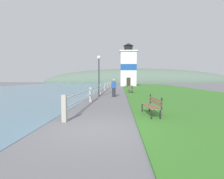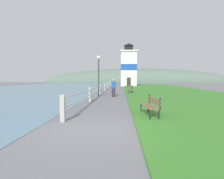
% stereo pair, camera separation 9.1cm
% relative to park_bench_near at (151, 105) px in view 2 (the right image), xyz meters
% --- Properties ---
extents(ground_plane, '(160.00, 160.00, 0.00)m').
position_rel_park_bench_near_xyz_m(ground_plane, '(-2.33, -2.21, -0.54)').
color(ground_plane, slate).
extents(grass_verge, '(12.00, 56.40, 0.06)m').
position_rel_park_bench_near_xyz_m(grass_verge, '(5.15, 16.59, -0.51)').
color(grass_verge, '#387528').
rests_on(grass_verge, ground_plane).
extents(water_strip, '(24.00, 90.24, 0.01)m').
position_rel_park_bench_near_xyz_m(water_strip, '(-16.30, 16.59, -0.53)').
color(water_strip, slate).
rests_on(water_strip, ground_plane).
extents(seawall_railing, '(0.18, 31.14, 1.08)m').
position_rel_park_bench_near_xyz_m(seawall_railing, '(-3.70, 14.27, 0.10)').
color(seawall_railing, '#A8A399').
rests_on(seawall_railing, ground_plane).
extents(park_bench_near, '(0.65, 1.75, 0.94)m').
position_rel_park_bench_near_xyz_m(park_bench_near, '(0.00, 0.00, 0.00)').
color(park_bench_near, brown).
rests_on(park_bench_near, ground_plane).
extents(park_bench_midway, '(0.53, 1.86, 0.94)m').
position_rel_park_bench_near_xyz_m(park_bench_midway, '(-0.19, 13.25, 0.00)').
color(park_bench_midway, brown).
rests_on(park_bench_midway, ground_plane).
extents(park_bench_far, '(0.50, 1.67, 0.94)m').
position_rel_park_bench_near_xyz_m(park_bench_far, '(-0.22, 27.20, -0.00)').
color(park_bench_far, brown).
rests_on(park_bench_far, ground_plane).
extents(lighthouse, '(4.14, 4.14, 10.05)m').
position_rel_park_bench_near_xyz_m(lighthouse, '(0.37, 33.43, 3.95)').
color(lighthouse, white).
rests_on(lighthouse, ground_plane).
extents(person_strolling, '(0.42, 0.24, 1.71)m').
position_rel_park_bench_near_xyz_m(person_strolling, '(-2.10, 8.66, 0.39)').
color(person_strolling, '#28282D').
rests_on(person_strolling, ground_plane).
extents(lamp_post, '(0.36, 0.36, 3.96)m').
position_rel_park_bench_near_xyz_m(lamp_post, '(-3.55, 8.91, 2.20)').
color(lamp_post, '#333338').
rests_on(lamp_post, ground_plane).
extents(distant_hillside, '(80.00, 16.00, 12.00)m').
position_rel_park_bench_near_xyz_m(distant_hillside, '(5.67, 65.39, -0.54)').
color(distant_hillside, '#566B5B').
rests_on(distant_hillside, ground_plane).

